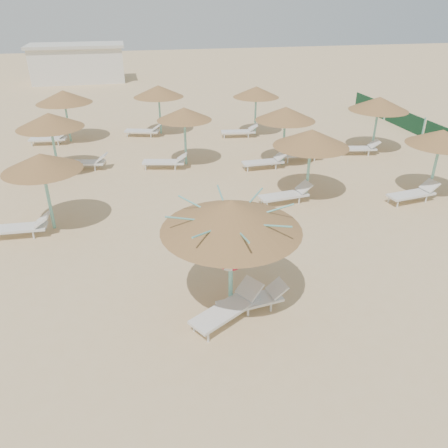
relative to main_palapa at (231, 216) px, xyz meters
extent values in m
plane|color=tan|center=(0.11, 0.30, -2.60)|extent=(120.00, 120.00, 0.00)
cylinder|color=#6EBFB1|center=(0.00, 0.00, -1.35)|extent=(0.11, 0.11, 2.51)
cone|color=#94643B|center=(0.00, 0.00, 0.02)|extent=(3.34, 3.34, 0.75)
cylinder|color=#6EBFB1|center=(0.00, 0.00, -0.25)|extent=(0.20, 0.20, 0.12)
cylinder|color=#6EBFB1|center=(0.77, 0.00, -0.03)|extent=(1.51, 0.04, 0.38)
cylinder|color=#6EBFB1|center=(0.54, 0.54, -0.03)|extent=(1.10, 1.10, 0.38)
cylinder|color=#6EBFB1|center=(0.00, 0.77, -0.03)|extent=(0.04, 1.51, 0.38)
cylinder|color=#6EBFB1|center=(-0.54, 0.54, -0.03)|extent=(1.10, 1.10, 0.38)
cylinder|color=#6EBFB1|center=(-0.77, 0.00, -0.03)|extent=(1.51, 0.04, 0.38)
cylinder|color=#6EBFB1|center=(-0.54, -0.54, -0.03)|extent=(1.10, 1.10, 0.38)
cylinder|color=#6EBFB1|center=(0.00, -0.77, -0.03)|extent=(0.04, 1.51, 0.38)
cylinder|color=#6EBFB1|center=(0.54, -0.54, -0.03)|extent=(1.10, 1.10, 0.38)
torus|color=red|center=(0.00, -0.10, -1.09)|extent=(0.73, 0.15, 0.73)
cylinder|color=silver|center=(-0.81, -1.17, -2.46)|extent=(0.06, 0.06, 0.28)
cylinder|color=silver|center=(-1.07, -0.75, -2.46)|extent=(0.06, 0.06, 0.28)
cylinder|color=silver|center=(0.34, -0.48, -2.46)|extent=(0.06, 0.06, 0.28)
cylinder|color=silver|center=(0.08, -0.06, -2.46)|extent=(0.06, 0.06, 0.28)
cube|color=silver|center=(-0.26, -0.55, -2.29)|extent=(1.93, 1.50, 0.08)
cube|color=silver|center=(0.46, -0.12, -2.05)|extent=(0.72, 0.76, 0.36)
cylinder|color=silver|center=(-0.23, -0.60, -2.48)|extent=(0.05, 0.05, 0.25)
cylinder|color=silver|center=(-0.29, -0.17, -2.48)|extent=(0.05, 0.05, 0.25)
cylinder|color=silver|center=(0.95, -0.43, -2.48)|extent=(0.05, 0.05, 0.25)
cylinder|color=silver|center=(0.88, 0.00, -2.48)|extent=(0.05, 0.05, 0.25)
cube|color=silver|center=(0.44, -0.28, -2.32)|extent=(1.73, 0.78, 0.07)
cube|color=silver|center=(1.18, -0.18, -2.11)|extent=(0.50, 0.58, 0.32)
cylinder|color=#6EBFB1|center=(-4.93, 5.49, -1.45)|extent=(0.11, 0.11, 2.30)
cone|color=#94643B|center=(-4.93, 5.49, -0.22)|extent=(2.53, 2.53, 0.57)
cylinder|color=#6EBFB1|center=(-4.93, 5.49, -0.45)|extent=(0.20, 0.20, 0.12)
cylinder|color=silver|center=(-5.49, 4.81, -2.46)|extent=(0.06, 0.06, 0.28)
cylinder|color=silver|center=(-5.47, 5.31, -2.46)|extent=(0.06, 0.06, 0.28)
cube|color=silver|center=(-6.03, 5.09, -2.28)|extent=(1.92, 0.70, 0.08)
cube|color=silver|center=(-5.18, 5.05, -2.04)|extent=(0.51, 0.62, 0.36)
cylinder|color=#6EBFB1|center=(-5.34, 10.92, -1.45)|extent=(0.11, 0.11, 2.30)
cone|color=#94643B|center=(-5.34, 10.92, -0.21)|extent=(2.83, 2.83, 0.64)
cylinder|color=#6EBFB1|center=(-5.34, 10.92, -0.45)|extent=(0.20, 0.20, 0.12)
cylinder|color=silver|center=(-7.16, 10.09, -2.46)|extent=(0.06, 0.06, 0.28)
cylinder|color=silver|center=(-7.27, 10.58, -2.46)|extent=(0.06, 0.06, 0.28)
cylinder|color=silver|center=(-5.84, 10.40, -2.46)|extent=(0.06, 0.06, 0.28)
cylinder|color=silver|center=(-5.96, 10.88, -2.46)|extent=(0.06, 0.06, 0.28)
cube|color=silver|center=(-6.44, 10.52, -2.28)|extent=(1.99, 1.03, 0.08)
cube|color=silver|center=(-5.61, 10.71, -2.04)|extent=(0.61, 0.69, 0.36)
cylinder|color=silver|center=(-5.07, 11.15, -2.46)|extent=(0.06, 0.06, 0.28)
cylinder|color=silver|center=(-4.96, 11.64, -2.46)|extent=(0.06, 0.06, 0.28)
cylinder|color=silver|center=(-3.76, 10.85, -2.46)|extent=(0.06, 0.06, 0.28)
cylinder|color=silver|center=(-3.64, 11.34, -2.46)|extent=(0.06, 0.06, 0.28)
cube|color=silver|center=(-4.24, 11.22, -2.28)|extent=(1.99, 1.03, 0.08)
cube|color=silver|center=(-3.41, 11.03, -2.04)|extent=(0.61, 0.69, 0.36)
cylinder|color=#6EBFB1|center=(-5.22, 15.90, -1.45)|extent=(0.11, 0.11, 2.30)
cone|color=#94643B|center=(-5.22, 15.90, -0.20)|extent=(2.90, 2.90, 0.65)
cylinder|color=#6EBFB1|center=(-5.22, 15.90, -0.45)|extent=(0.20, 0.20, 0.12)
cylinder|color=silver|center=(-7.14, 15.33, -2.46)|extent=(0.06, 0.06, 0.28)
cylinder|color=silver|center=(-7.09, 15.83, -2.46)|extent=(0.06, 0.06, 0.28)
cylinder|color=silver|center=(-5.80, 15.19, -2.46)|extent=(0.06, 0.06, 0.28)
cylinder|color=silver|center=(-5.75, 15.69, -2.46)|extent=(0.06, 0.06, 0.28)
cube|color=silver|center=(-6.32, 15.50, -2.28)|extent=(1.95, 0.81, 0.08)
cube|color=silver|center=(-5.48, 15.41, -2.04)|extent=(0.54, 0.65, 0.36)
cylinder|color=#6EBFB1|center=(0.44, 10.87, -1.45)|extent=(0.11, 0.11, 2.30)
cone|color=#94643B|center=(0.44, 10.87, -0.22)|extent=(2.50, 2.50, 0.56)
cylinder|color=#6EBFB1|center=(0.44, 10.87, -0.45)|extent=(0.20, 0.20, 0.12)
cylinder|color=silver|center=(-1.50, 10.41, -2.46)|extent=(0.06, 0.06, 0.28)
cylinder|color=silver|center=(-1.38, 10.90, -2.46)|extent=(0.06, 0.06, 0.28)
cylinder|color=silver|center=(-0.18, 10.10, -2.46)|extent=(0.06, 0.06, 0.28)
cylinder|color=silver|center=(-0.07, 10.59, -2.46)|extent=(0.06, 0.06, 0.28)
cube|color=silver|center=(-0.66, 10.47, -2.28)|extent=(1.99, 1.04, 0.08)
cube|color=silver|center=(0.17, 10.28, -2.04)|extent=(0.61, 0.69, 0.36)
cylinder|color=#6EBFB1|center=(-0.23, 16.34, -1.45)|extent=(0.11, 0.11, 2.30)
cone|color=#94643B|center=(-0.23, 16.34, -0.21)|extent=(2.79, 2.79, 0.63)
cylinder|color=#6EBFB1|center=(-0.23, 16.34, -0.45)|extent=(0.20, 0.20, 0.12)
cylinder|color=silver|center=(-2.17, 15.94, -2.46)|extent=(0.06, 0.06, 0.28)
cylinder|color=silver|center=(-2.03, 16.42, -2.46)|extent=(0.06, 0.06, 0.28)
cylinder|color=silver|center=(-0.88, 15.54, -2.46)|extent=(0.06, 0.06, 0.28)
cylinder|color=silver|center=(-0.73, 16.02, -2.46)|extent=(0.06, 0.06, 0.28)
cube|color=silver|center=(-1.33, 15.94, -2.28)|extent=(2.00, 1.15, 0.08)
cube|color=silver|center=(-0.52, 15.70, -2.04)|extent=(0.64, 0.72, 0.36)
cylinder|color=#6EBFB1|center=(4.54, 6.05, -1.45)|extent=(0.11, 0.11, 2.30)
cone|color=#94643B|center=(4.54, 6.05, -0.21)|extent=(2.86, 2.86, 0.64)
cylinder|color=#6EBFB1|center=(4.54, 6.05, -0.45)|extent=(0.20, 0.20, 0.12)
cylinder|color=silver|center=(2.67, 5.31, -2.46)|extent=(0.06, 0.06, 0.28)
cylinder|color=silver|center=(2.61, 5.80, -2.46)|extent=(0.06, 0.06, 0.28)
cylinder|color=silver|center=(4.01, 5.47, -2.46)|extent=(0.06, 0.06, 0.28)
cylinder|color=silver|center=(3.95, 5.97, -2.46)|extent=(0.06, 0.06, 0.28)
cube|color=silver|center=(3.44, 5.65, -2.28)|extent=(1.96, 0.84, 0.08)
cube|color=silver|center=(4.28, 5.75, -2.04)|extent=(0.55, 0.65, 0.36)
cylinder|color=#6EBFB1|center=(4.89, 9.85, -1.45)|extent=(0.11, 0.11, 2.30)
cone|color=#94643B|center=(4.89, 9.85, -0.21)|extent=(2.72, 2.72, 0.61)
cylinder|color=#6EBFB1|center=(4.89, 9.85, -0.45)|extent=(0.20, 0.20, 0.12)
cylinder|color=silver|center=(2.99, 9.18, -2.46)|extent=(0.06, 0.06, 0.28)
cylinder|color=silver|center=(2.98, 9.68, -2.46)|extent=(0.06, 0.06, 0.28)
cylinder|color=silver|center=(4.34, 9.21, -2.46)|extent=(0.06, 0.06, 0.28)
cylinder|color=silver|center=(4.33, 9.71, -2.46)|extent=(0.06, 0.06, 0.28)
cube|color=silver|center=(3.79, 9.45, -2.28)|extent=(1.92, 0.67, 0.08)
cube|color=silver|center=(4.64, 9.47, -2.04)|extent=(0.50, 0.61, 0.36)
cylinder|color=silver|center=(5.18, 9.92, -2.46)|extent=(0.06, 0.06, 0.28)
cylinder|color=silver|center=(5.19, 10.42, -2.46)|extent=(0.06, 0.06, 0.28)
cylinder|color=silver|center=(6.53, 9.88, -2.46)|extent=(0.06, 0.06, 0.28)
cylinder|color=silver|center=(6.54, 10.38, -2.46)|extent=(0.06, 0.06, 0.28)
cube|color=silver|center=(5.99, 10.15, -2.28)|extent=(1.92, 0.67, 0.08)
cube|color=silver|center=(6.84, 10.12, -2.04)|extent=(0.50, 0.61, 0.36)
cylinder|color=#6EBFB1|center=(5.03, 15.01, -1.45)|extent=(0.11, 0.11, 2.30)
cone|color=#94643B|center=(5.03, 15.01, -0.22)|extent=(2.56, 2.56, 0.58)
cylinder|color=#6EBFB1|center=(5.03, 15.01, -0.45)|extent=(0.20, 0.20, 0.12)
cylinder|color=silver|center=(3.11, 14.47, -2.46)|extent=(0.06, 0.06, 0.28)
cylinder|color=silver|center=(3.17, 14.97, -2.46)|extent=(0.06, 0.06, 0.28)
cylinder|color=silver|center=(4.45, 14.29, -2.46)|extent=(0.06, 0.06, 0.28)
cylinder|color=silver|center=(4.51, 14.79, -2.46)|extent=(0.06, 0.06, 0.28)
cube|color=silver|center=(3.93, 14.61, -2.28)|extent=(1.96, 0.86, 0.08)
cube|color=silver|center=(4.78, 14.50, -2.04)|extent=(0.56, 0.66, 0.36)
cylinder|color=#6EBFB1|center=(9.37, 5.09, -1.45)|extent=(0.11, 0.11, 2.30)
cone|color=#94643B|center=(9.37, 5.09, -0.22)|extent=(2.55, 2.55, 0.57)
cylinder|color=#6EBFB1|center=(9.37, 5.09, -0.45)|extent=(0.20, 0.20, 0.12)
cylinder|color=silver|center=(7.51, 4.33, -2.46)|extent=(0.06, 0.06, 0.28)
cylinder|color=silver|center=(7.44, 4.83, -2.46)|extent=(0.06, 0.06, 0.28)
cylinder|color=silver|center=(8.84, 4.52, -2.46)|extent=(0.06, 0.06, 0.28)
cylinder|color=silver|center=(8.78, 5.01, -2.46)|extent=(0.06, 0.06, 0.28)
cube|color=silver|center=(8.27, 4.69, -2.28)|extent=(1.97, 0.87, 0.08)
cube|color=silver|center=(9.11, 4.81, -2.04)|extent=(0.56, 0.66, 0.36)
cylinder|color=#6EBFB1|center=(10.07, 10.77, -1.45)|extent=(0.11, 0.11, 2.30)
cone|color=#94643B|center=(10.07, 10.77, -0.20)|extent=(2.90, 2.90, 0.65)
cylinder|color=#6EBFB1|center=(10.07, 10.77, -0.45)|extent=(0.20, 0.20, 0.12)
cylinder|color=silver|center=(8.14, 10.28, -2.46)|extent=(0.06, 0.06, 0.28)
cylinder|color=silver|center=(8.24, 10.77, -2.46)|extent=(0.06, 0.06, 0.28)
cylinder|color=silver|center=(9.46, 10.02, -2.46)|extent=(0.06, 0.06, 0.28)
cylinder|color=silver|center=(9.56, 10.51, -2.46)|extent=(0.06, 0.06, 0.28)
cube|color=silver|center=(8.97, 10.37, -2.28)|extent=(1.98, 0.98, 0.08)
cube|color=silver|center=(9.81, 10.21, -2.04)|extent=(0.59, 0.68, 0.36)
cube|color=silver|center=(-5.89, 35.30, -1.10)|extent=(8.00, 4.00, 3.00)
cube|color=beige|center=(-5.89, 35.30, 0.52)|extent=(8.40, 4.40, 0.25)
cube|color=#174724|center=(14.11, 10.30, -2.10)|extent=(0.08, 3.80, 1.00)
cube|color=#174724|center=(14.11, 14.30, -2.10)|extent=(0.08, 3.80, 1.00)
cylinder|color=#6EBFB1|center=(14.11, 12.40, -2.05)|extent=(0.08, 0.08, 1.10)
cube|color=#174724|center=(14.11, 18.30, -2.10)|extent=(0.08, 3.80, 1.00)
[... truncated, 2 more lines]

